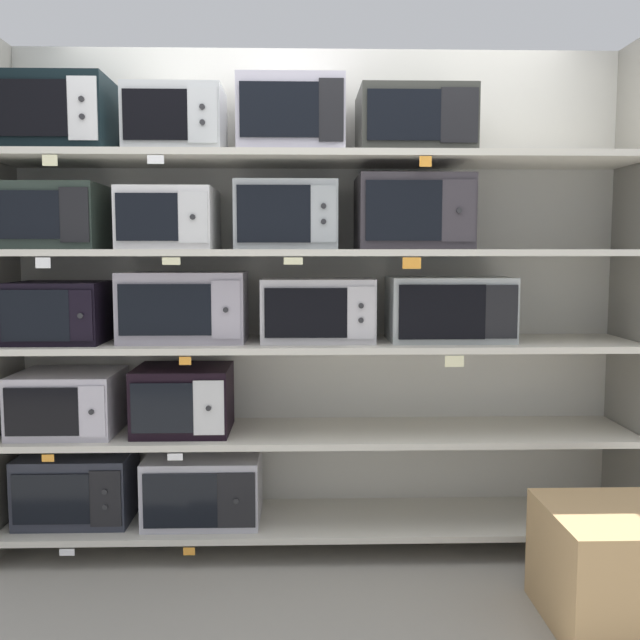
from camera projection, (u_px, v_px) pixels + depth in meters
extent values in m
cube|color=beige|center=(319.00, 294.00, 3.58)|extent=(3.18, 0.04, 2.43)
cube|color=gray|center=(637.00, 297.00, 3.35)|extent=(0.05, 0.51, 2.43)
cube|color=beige|center=(320.00, 520.00, 3.41)|extent=(2.98, 0.51, 0.03)
cube|color=#272A35|center=(77.00, 487.00, 3.36)|extent=(0.52, 0.33, 0.33)
cube|color=black|center=(51.00, 499.00, 3.19)|extent=(0.35, 0.01, 0.23)
cube|color=black|center=(105.00, 499.00, 3.20)|extent=(0.14, 0.01, 0.26)
cylinder|color=#262628|center=(105.00, 507.00, 3.19)|extent=(0.02, 0.01, 0.02)
cylinder|color=#262628|center=(105.00, 492.00, 3.19)|extent=(0.02, 0.01, 0.02)
cube|color=#B1B0BB|center=(204.00, 486.00, 3.38)|extent=(0.54, 0.39, 0.32)
cube|color=black|center=(180.00, 501.00, 3.18)|extent=(0.34, 0.01, 0.25)
cube|color=black|center=(236.00, 500.00, 3.19)|extent=(0.17, 0.01, 0.26)
cylinder|color=#262628|center=(236.00, 501.00, 3.18)|extent=(0.02, 0.01, 0.02)
cube|color=white|center=(67.00, 552.00, 3.13)|extent=(0.07, 0.00, 0.03)
cube|color=orange|center=(189.00, 551.00, 3.14)|extent=(0.05, 0.00, 0.03)
cube|color=beige|center=(320.00, 433.00, 3.37)|extent=(2.98, 0.51, 0.03)
cube|color=#B9B3BF|center=(69.00, 402.00, 3.32)|extent=(0.47, 0.40, 0.29)
cube|color=black|center=(42.00, 412.00, 3.12)|extent=(0.33, 0.01, 0.22)
cube|color=#B9B3BF|center=(92.00, 412.00, 3.12)|extent=(0.12, 0.01, 0.23)
cylinder|color=#262628|center=(91.00, 412.00, 3.11)|extent=(0.02, 0.01, 0.02)
cube|color=black|center=(184.00, 399.00, 3.34)|extent=(0.44, 0.37, 0.31)
cube|color=black|center=(162.00, 408.00, 3.14)|extent=(0.28, 0.01, 0.23)
cube|color=silver|center=(209.00, 408.00, 3.15)|extent=(0.14, 0.01, 0.25)
cylinder|color=#262628|center=(208.00, 408.00, 3.14)|extent=(0.02, 0.01, 0.02)
cube|color=orange|center=(48.00, 458.00, 3.08)|extent=(0.05, 0.00, 0.03)
cube|color=white|center=(175.00, 457.00, 3.10)|extent=(0.07, 0.00, 0.03)
cube|color=beige|center=(320.00, 344.00, 3.33)|extent=(2.98, 0.51, 0.03)
cube|color=black|center=(61.00, 312.00, 3.28)|extent=(0.43, 0.38, 0.28)
cube|color=black|center=(35.00, 316.00, 3.09)|extent=(0.30, 0.01, 0.23)
cube|color=black|center=(81.00, 316.00, 3.09)|extent=(0.10, 0.01, 0.23)
cylinder|color=#262628|center=(80.00, 316.00, 3.08)|extent=(0.02, 0.01, 0.02)
cube|color=#A19AA6|center=(184.00, 307.00, 3.29)|extent=(0.58, 0.33, 0.33)
cube|color=black|center=(165.00, 310.00, 3.12)|extent=(0.41, 0.01, 0.23)
cube|color=#A19AA6|center=(226.00, 310.00, 3.13)|extent=(0.13, 0.01, 0.26)
cylinder|color=#262628|center=(226.00, 310.00, 3.12)|extent=(0.02, 0.01, 0.02)
cube|color=#BCB8BC|center=(318.00, 310.00, 3.31)|extent=(0.53, 0.33, 0.30)
cube|color=black|center=(306.00, 313.00, 3.14)|extent=(0.37, 0.01, 0.22)
cube|color=#BCB8BC|center=(361.00, 313.00, 3.15)|extent=(0.12, 0.01, 0.24)
cylinder|color=#262628|center=(361.00, 320.00, 3.14)|extent=(0.02, 0.01, 0.02)
cylinder|color=#262628|center=(361.00, 306.00, 3.14)|extent=(0.02, 0.01, 0.02)
cube|color=#A1A7A6|center=(449.00, 309.00, 3.33)|extent=(0.57, 0.34, 0.30)
cube|color=black|center=(442.00, 312.00, 3.15)|extent=(0.39, 0.01, 0.25)
cube|color=black|center=(501.00, 312.00, 3.16)|extent=(0.15, 0.01, 0.24)
cube|color=orange|center=(185.00, 361.00, 3.06)|extent=(0.05, 0.00, 0.04)
cube|color=beige|center=(454.00, 361.00, 3.09)|extent=(0.08, 0.00, 0.05)
cube|color=beige|center=(320.00, 253.00, 3.29)|extent=(2.98, 0.51, 0.03)
cube|color=#29352E|center=(57.00, 217.00, 3.24)|extent=(0.42, 0.37, 0.30)
cube|color=black|center=(28.00, 215.00, 3.04)|extent=(0.27, 0.01, 0.21)
cube|color=black|center=(74.00, 215.00, 3.05)|extent=(0.13, 0.01, 0.24)
cube|color=silver|center=(170.00, 219.00, 3.25)|extent=(0.42, 0.42, 0.28)
cube|color=black|center=(147.00, 217.00, 3.04)|extent=(0.27, 0.01, 0.21)
cube|color=silver|center=(193.00, 217.00, 3.04)|extent=(0.13, 0.01, 0.22)
cylinder|color=#262628|center=(193.00, 217.00, 3.04)|extent=(0.02, 0.01, 0.02)
cube|color=#A0A6A8|center=(286.00, 216.00, 3.27)|extent=(0.47, 0.36, 0.31)
cube|color=black|center=(274.00, 214.00, 3.08)|extent=(0.33, 0.01, 0.25)
cube|color=#A0A6A8|center=(323.00, 214.00, 3.09)|extent=(0.11, 0.01, 0.25)
cylinder|color=#262628|center=(323.00, 222.00, 3.08)|extent=(0.02, 0.01, 0.02)
cylinder|color=#262628|center=(324.00, 206.00, 3.08)|extent=(0.02, 0.01, 0.02)
cube|color=#343035|center=(412.00, 213.00, 3.28)|extent=(0.52, 0.41, 0.34)
cube|color=black|center=(404.00, 211.00, 3.07)|extent=(0.34, 0.01, 0.26)
cube|color=#343035|center=(459.00, 211.00, 3.07)|extent=(0.15, 0.01, 0.27)
cylinder|color=#262628|center=(459.00, 210.00, 3.07)|extent=(0.02, 0.01, 0.02)
cube|color=white|center=(43.00, 263.00, 3.00)|extent=(0.06, 0.00, 0.05)
cube|color=beige|center=(171.00, 261.00, 3.01)|extent=(0.08, 0.00, 0.03)
cube|color=beige|center=(293.00, 261.00, 3.03)|extent=(0.08, 0.00, 0.03)
cube|color=orange|center=(412.00, 263.00, 3.04)|extent=(0.08, 0.00, 0.05)
cube|color=beige|center=(320.00, 159.00, 3.24)|extent=(2.98, 0.51, 0.03)
cube|color=black|center=(60.00, 117.00, 3.19)|extent=(0.48, 0.41, 0.34)
cube|color=black|center=(29.00, 108.00, 2.98)|extent=(0.33, 0.01, 0.24)
cube|color=silver|center=(82.00, 108.00, 2.99)|extent=(0.12, 0.01, 0.27)
cylinder|color=#262628|center=(82.00, 117.00, 2.99)|extent=(0.02, 0.01, 0.02)
cylinder|color=#262628|center=(81.00, 99.00, 2.98)|extent=(0.02, 0.01, 0.02)
cube|color=#BABDBE|center=(176.00, 122.00, 3.21)|extent=(0.44, 0.33, 0.30)
cube|color=black|center=(155.00, 115.00, 3.04)|extent=(0.28, 0.01, 0.22)
cube|color=#BABDBE|center=(203.00, 115.00, 3.05)|extent=(0.13, 0.01, 0.24)
cylinder|color=#262628|center=(202.00, 122.00, 3.04)|extent=(0.02, 0.01, 0.02)
cylinder|color=#262628|center=(202.00, 107.00, 3.03)|extent=(0.02, 0.01, 0.02)
cube|color=#B5B1C1|center=(291.00, 119.00, 3.22)|extent=(0.48, 0.40, 0.33)
cube|color=black|center=(279.00, 110.00, 3.02)|extent=(0.34, 0.01, 0.24)
cube|color=black|center=(331.00, 110.00, 3.02)|extent=(0.11, 0.01, 0.27)
cube|color=#33342F|center=(414.00, 124.00, 3.24)|extent=(0.52, 0.41, 0.29)
cube|color=black|center=(404.00, 115.00, 3.03)|extent=(0.32, 0.01, 0.22)
cube|color=black|center=(459.00, 115.00, 3.04)|extent=(0.16, 0.01, 0.23)
cube|color=beige|center=(50.00, 160.00, 2.96)|extent=(0.06, 0.00, 0.05)
cube|color=white|center=(156.00, 159.00, 2.97)|extent=(0.07, 0.00, 0.04)
cube|color=orange|center=(426.00, 161.00, 3.00)|extent=(0.05, 0.00, 0.05)
cube|color=tan|center=(618.00, 568.00, 2.68)|extent=(0.54, 0.54, 0.45)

